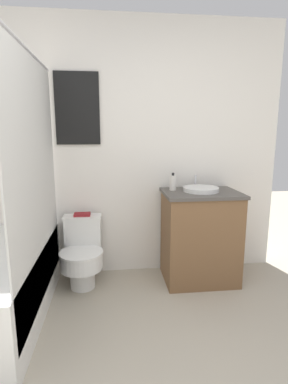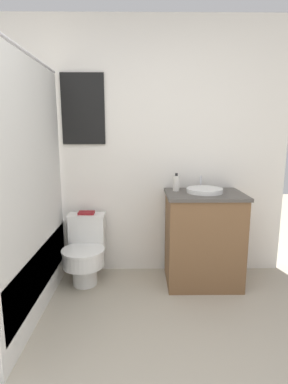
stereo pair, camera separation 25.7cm
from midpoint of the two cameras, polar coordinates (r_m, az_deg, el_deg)
The scene contains 7 objects.
wall_back at distance 2.99m, azimuth -2.27°, elevation 8.00°, with size 3.31×0.07×2.50m.
shower_area at distance 2.65m, azimuth -21.86°, elevation -14.28°, with size 0.58×1.49×1.98m.
toilet at distance 2.94m, azimuth -8.68°, elevation -11.01°, with size 0.39×0.52×0.64m.
vanity at distance 2.94m, azimuth 13.69°, elevation -8.61°, with size 0.71×0.54×0.88m.
sink at distance 2.84m, azimuth 14.00°, elevation 0.30°, with size 0.33×0.37×0.13m.
soap_bottle at distance 2.86m, azimuth 8.74°, elevation 1.66°, with size 0.06×0.06×0.17m.
book_on_tank at distance 2.96m, azimuth -8.51°, elevation -3.97°, with size 0.15×0.10×0.02m.
Camera 2 is at (0.21, -0.91, 1.42)m, focal length 28.00 mm.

